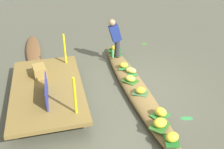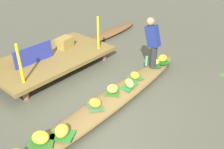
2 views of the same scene
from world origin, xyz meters
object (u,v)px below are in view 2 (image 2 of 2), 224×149
Objects in this scene: banana_bunch_1 at (41,137)px; market_banner at (34,55)px; water_bottle at (146,61)px; produce_crate at (65,42)px; vendor_person at (153,40)px; banana_bunch_3 at (163,58)px; banana_bunch_4 at (112,89)px; banana_bunch_5 at (95,103)px; moored_boat at (111,32)px; vendor_boat at (110,101)px; banana_bunch_7 at (129,83)px; banana_bunch_0 at (135,75)px; banana_bunch_6 at (155,62)px; banana_bunch_8 at (62,131)px.

market_banner reaches higher than banana_bunch_1.
produce_crate is (-0.79, 2.25, 0.13)m from water_bottle.
banana_bunch_3 is at bearing -13.36° from vendor_person.
market_banner is (1.45, 2.29, 0.24)m from banana_bunch_1.
vendor_person reaches higher than banana_bunch_4.
moored_boat is at bearing 37.09° from banana_bunch_5.
banana_bunch_3 is (2.10, 0.01, 0.21)m from vendor_boat.
produce_crate reaches higher than banana_bunch_7.
banana_bunch_0 is at bearing 1.81° from banana_bunch_5.
vendor_person is (-0.11, 0.05, 0.62)m from banana_bunch_6.
banana_bunch_3 is at bearing 2.99° from banana_bunch_7.
banana_bunch_6 is (2.25, 0.06, -0.00)m from banana_bunch_5.
market_banner reaches higher than produce_crate.
banana_bunch_1 reaches higher than banana_bunch_0.
banana_bunch_6 is at bearing 0.33° from vendor_boat.
banana_bunch_0 is 2.64m from banana_bunch_1.
banana_bunch_0 is 0.20× the size of vendor_person.
vendor_person is 1.17× the size of market_banner.
banana_bunch_1 is at bearing 178.08° from vendor_boat.
banana_bunch_7 is (1.02, -0.07, -0.00)m from banana_bunch_5.
banana_bunch_8 is 0.22× the size of vendor_person.
banana_bunch_6 is at bearing -24.78° from vendor_person.
banana_bunch_3 is at bearing -21.79° from water_bottle.
banana_bunch_4 is 0.64× the size of produce_crate.
banana_bunch_1 reaches higher than banana_bunch_3.
banana_bunch_4 is 2.28m from market_banner.
banana_bunch_4 is 1.01× the size of banana_bunch_8.
moored_boat is 9.54× the size of banana_bunch_4.
banana_bunch_4 is 1.07× the size of banana_bunch_5.
banana_bunch_1 is 0.28× the size of market_banner.
banana_bunch_8 is at bearing -177.90° from banana_bunch_7.
water_bottle reaches higher than banana_bunch_8.
banana_bunch_5 is 2.26m from banana_bunch_6.
banana_bunch_3 reaches higher than banana_bunch_0.
moored_boat is at bearing 39.31° from vendor_boat.
banana_bunch_4 is 2.48m from produce_crate.
banana_bunch_6 is 0.83× the size of banana_bunch_7.
produce_crate is (0.28, 2.52, 0.17)m from banana_bunch_7.
banana_bunch_1 is at bearing 178.09° from banana_bunch_7.
vendor_boat is at bearing -153.88° from banana_bunch_4.
vendor_person reaches higher than banana_bunch_5.
water_bottle is at bearing -70.74° from produce_crate.
banana_bunch_1 is 3.36m from water_bottle.
vendor_boat is 18.58× the size of banana_bunch_3.
banana_bunch_6 is at bearing 1.51° from banana_bunch_5.
water_bottle is (-0.06, 0.09, -0.58)m from vendor_person.
banana_bunch_3 is at bearing 0.28° from banana_bunch_5.
banana_bunch_1 reaches higher than moored_boat.
banana_bunch_1 is 1.16× the size of water_bottle.
vendor_person reaches higher than produce_crate.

